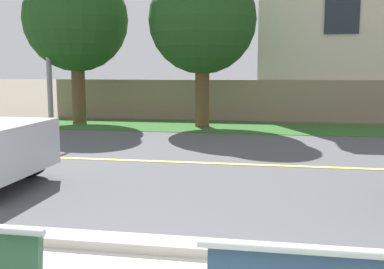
# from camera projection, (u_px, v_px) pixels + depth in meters

# --- Properties ---
(ground_plane) EXTENTS (140.00, 140.00, 0.00)m
(ground_plane) POSITION_uv_depth(u_px,v_px,m) (239.00, 150.00, 9.80)
(ground_plane) COLOR #665B4C
(curb_edge) EXTENTS (44.00, 0.30, 0.11)m
(curb_edge) POSITION_uv_depth(u_px,v_px,m) (197.00, 248.00, 4.28)
(curb_edge) COLOR #ADA89E
(curb_edge) RESTS_ON ground_plane
(street_asphalt) EXTENTS (52.00, 8.00, 0.01)m
(street_asphalt) POSITION_uv_depth(u_px,v_px,m) (234.00, 164.00, 8.34)
(street_asphalt) COLOR #515156
(street_asphalt) RESTS_ON ground_plane
(road_centre_line) EXTENTS (48.00, 0.14, 0.01)m
(road_centre_line) POSITION_uv_depth(u_px,v_px,m) (234.00, 164.00, 8.34)
(road_centre_line) COLOR #E0CC4C
(road_centre_line) RESTS_ON ground_plane
(far_verge_grass) EXTENTS (48.00, 2.80, 0.02)m
(far_verge_grass) POSITION_uv_depth(u_px,v_px,m) (248.00, 128.00, 13.60)
(far_verge_grass) COLOR #2D6026
(far_verge_grass) RESTS_ON ground_plane
(shade_tree_far_left) EXTENTS (3.36, 3.36, 5.54)m
(shade_tree_far_left) POSITION_uv_depth(u_px,v_px,m) (78.00, 12.00, 14.46)
(shade_tree_far_left) COLOR brown
(shade_tree_far_left) RESTS_ON ground_plane
(shade_tree_left) EXTENTS (3.22, 3.22, 5.31)m
(shade_tree_left) POSITION_uv_depth(u_px,v_px,m) (206.00, 12.00, 13.31)
(shade_tree_left) COLOR brown
(shade_tree_left) RESTS_ON ground_plane
(garden_wall) EXTENTS (13.00, 0.36, 1.40)m
(garden_wall) POSITION_uv_depth(u_px,v_px,m) (234.00, 100.00, 15.64)
(garden_wall) COLOR gray
(garden_wall) RESTS_ON ground_plane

